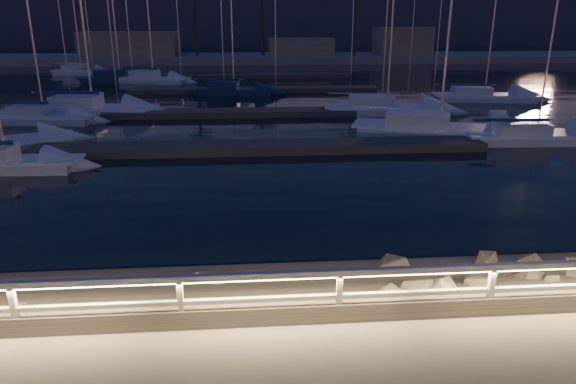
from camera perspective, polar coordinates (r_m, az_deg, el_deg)
name	(u,v)px	position (r m, az deg, el deg)	size (l,w,h in m)	color
ground	(287,321)	(10.20, -0.09, -14.14)	(400.00, 400.00, 0.00)	gray
harbor_water	(256,108)	(40.31, -3.61, 9.25)	(400.00, 440.00, 0.60)	black
guard_rail	(284,286)	(9.80, -0.50, -10.35)	(44.11, 0.12, 1.06)	silver
riprap	(404,285)	(12.26, 12.81, -10.01)	(32.53, 2.29, 1.27)	slate
floating_docks	(255,99)	(41.49, -3.66, 10.30)	(22.00, 36.00, 0.40)	#5B544B
far_shore	(249,56)	(82.78, -4.33, 14.86)	(160.00, 14.00, 5.20)	gray
distant_hills	(162,24)	(143.86, -13.82, 17.72)	(230.00, 37.50, 18.00)	#33394E
sailboat_a	(3,161)	(25.10, -29.11, 3.01)	(6.22, 2.14, 10.50)	silver
sailboat_d	(533,135)	(30.07, 25.55, 5.77)	(7.78, 2.64, 12.98)	silver
sailboat_e	(42,117)	(35.81, -25.71, 7.57)	(6.71, 2.82, 11.16)	silver
sailboat_f	(90,108)	(37.73, -21.16, 8.70)	(8.76, 3.57, 14.52)	silver
sailboat_g	(383,107)	(36.23, 10.56, 9.22)	(8.70, 3.84, 14.29)	silver
sailboat_h	(435,128)	(29.78, 15.98, 6.86)	(9.71, 5.75, 15.90)	silver
sailboat_i	(152,78)	(55.65, -14.91, 12.09)	(7.78, 4.42, 12.88)	silver
sailboat_j	(232,90)	(45.38, -6.27, 11.21)	(7.37, 3.26, 12.15)	#1B2B4E
sailboat_l	(482,96)	(44.43, 20.71, 9.99)	(8.38, 3.74, 13.71)	silver
sailboat_m	(80,71)	(66.76, -22.09, 12.33)	(7.00, 2.88, 11.64)	silver
sailboat_n	(118,77)	(57.53, -18.40, 11.98)	(8.77, 5.19, 14.47)	#1B2B4E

